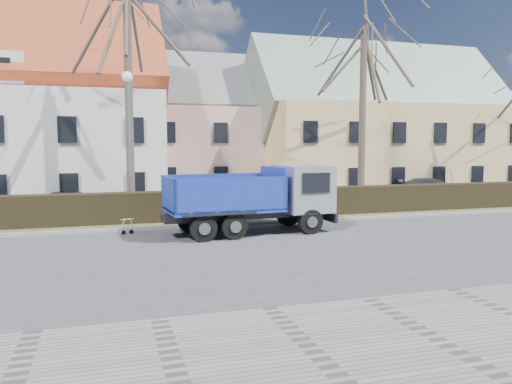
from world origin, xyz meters
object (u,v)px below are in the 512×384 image
object	(u,v)px
cart_frame	(122,226)
parked_car_a	(73,202)
dump_truck	(245,199)
parked_car_b	(433,189)
streetlight	(129,146)

from	to	relation	value
cart_frame	parked_car_a	bearing A→B (deg)	109.08
dump_truck	parked_car_b	distance (m)	16.37
streetlight	parked_car_a	bearing A→B (deg)	133.10
dump_truck	streetlight	size ratio (longest dim) A/B	1.01
parked_car_b	dump_truck	bearing A→B (deg)	143.49
streetlight	parked_car_a	xyz separation A→B (m)	(-2.55, 2.72, -2.67)
cart_frame	streetlight	bearing A→B (deg)	81.86
cart_frame	parked_car_b	xyz separation A→B (m)	(18.74, 6.99, 0.32)
cart_frame	dump_truck	bearing A→B (deg)	-12.91
dump_truck	parked_car_a	world-z (taller)	dump_truck
dump_truck	parked_car_a	size ratio (longest dim) A/B	1.82
streetlight	parked_car_b	size ratio (longest dim) A/B	1.47
streetlight	parked_car_a	world-z (taller)	streetlight
streetlight	parked_car_b	distance (m)	18.83
dump_truck	parked_car_b	xyz separation A→B (m)	(14.25, 8.02, -0.68)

